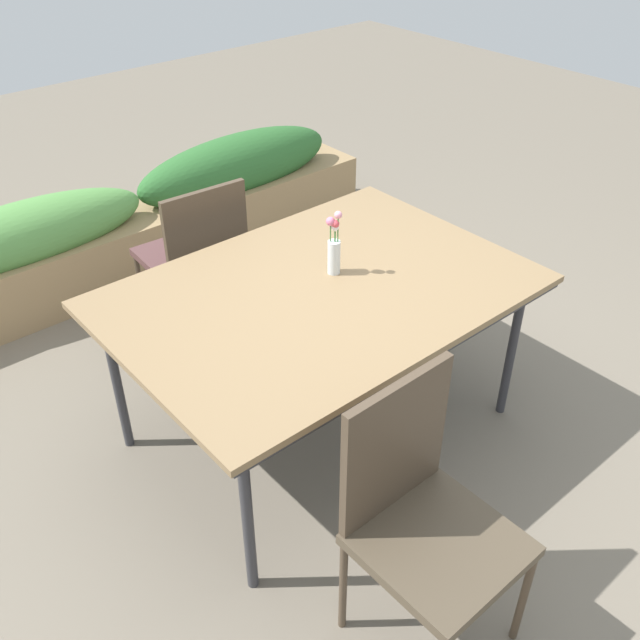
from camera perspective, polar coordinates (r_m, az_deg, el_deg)
ground_plane at (r=3.47m, az=0.72°, el=-7.56°), size 12.00×12.00×0.00m
dining_table at (r=2.95m, az=-0.00°, el=1.83°), size 1.72×1.20×0.78m
chair_near_left at (r=2.35m, az=8.15°, el=-14.90°), size 0.47×0.47×1.01m
chair_far_side at (r=3.72m, az=-9.94°, el=5.45°), size 0.50×0.50×0.94m
flower_vase at (r=2.98m, az=1.14°, el=5.82°), size 0.06×0.06×0.29m
planter_box at (r=4.57m, az=-13.96°, el=7.71°), size 3.23×0.42×0.71m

